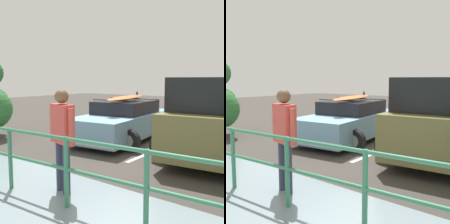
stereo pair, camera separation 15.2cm
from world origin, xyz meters
TOP-DOWN VIEW (x-y plane):
  - ground_plane at (0.00, 0.00)m, footprint 44.00×44.00m
  - parking_stripe at (-0.94, -0.47)m, footprint 0.12×4.03m
  - sedan_car at (0.60, -0.50)m, footprint 2.67×4.32m
  - suv_car at (-2.47, -0.41)m, footprint 2.92×4.64m
  - person_bystander at (-1.07, 3.64)m, footprint 0.67×0.32m
  - railing_fence at (-0.21, 4.10)m, footprint 8.10×0.63m

SIDE VIEW (x-z plane):
  - ground_plane at x=0.00m, z-range -0.02..0.00m
  - parking_stripe at x=-0.94m, z-range 0.00..0.00m
  - sedan_car at x=0.60m, z-range -0.15..1.38m
  - railing_fence at x=-0.21m, z-range 0.16..1.26m
  - suv_car at x=-2.47m, z-range 0.02..2.00m
  - person_bystander at x=-1.07m, z-range 0.18..1.96m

